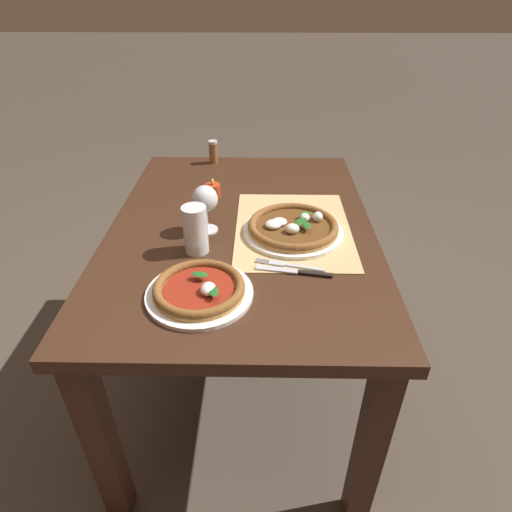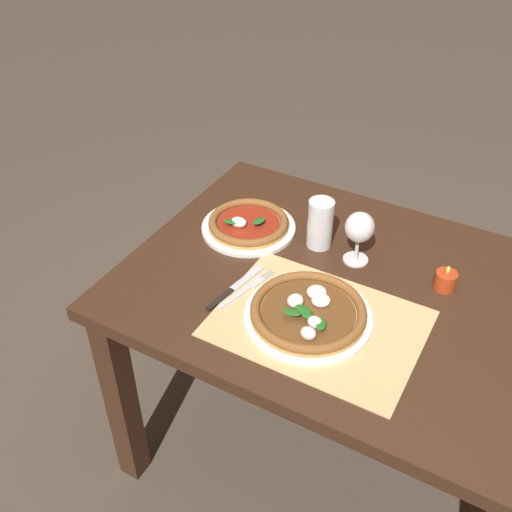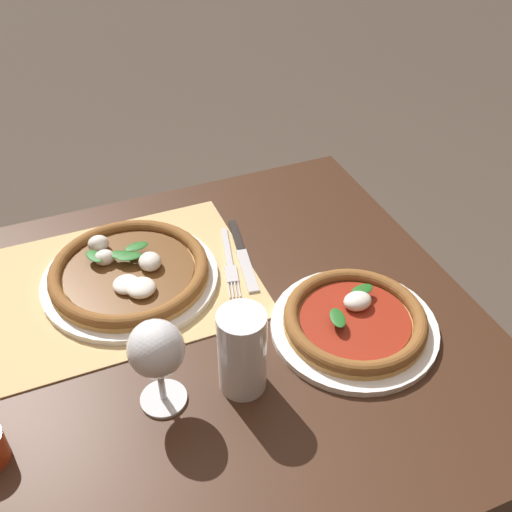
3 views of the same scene
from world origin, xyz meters
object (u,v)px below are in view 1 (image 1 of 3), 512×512
(votive_candle, at_px, (213,191))
(pizza_near, at_px, (293,227))
(fork, at_px, (289,265))
(knife, at_px, (293,271))
(pizza_far, at_px, (199,290))
(pepper_shaker, at_px, (213,152))
(pint_glass, at_px, (195,230))
(wine_glass, at_px, (205,201))

(votive_candle, bearing_deg, pizza_near, -132.85)
(fork, relative_size, knife, 0.92)
(pizza_near, distance_m, pizza_far, 0.41)
(fork, height_order, pepper_shaker, pepper_shaker)
(pizza_far, distance_m, votive_candle, 0.58)
(pint_glass, distance_m, pepper_shaker, 0.70)
(votive_candle, distance_m, pepper_shaker, 0.34)
(pizza_far, distance_m, pint_glass, 0.22)
(pint_glass, bearing_deg, pizza_far, -170.67)
(fork, bearing_deg, wine_glass, 52.14)
(pint_glass, relative_size, fork, 0.73)
(wine_glass, bearing_deg, pizza_far, -176.80)
(knife, height_order, pepper_shaker, pepper_shaker)
(pint_glass, xyz_separation_m, votive_candle, (0.36, -0.01, -0.05))
(pizza_near, relative_size, pint_glass, 2.19)
(pizza_far, height_order, wine_glass, wine_glass)
(wine_glass, xyz_separation_m, fork, (-0.20, -0.25, -0.10))
(pizza_near, relative_size, pepper_shaker, 3.27)
(wine_glass, bearing_deg, votive_candle, 1.13)
(pizza_near, xyz_separation_m, fork, (-0.18, 0.02, -0.02))
(pizza_far, distance_m, pepper_shaker, 0.92)
(pint_glass, height_order, knife, pint_glass)
(fork, height_order, votive_candle, votive_candle)
(pepper_shaker, bearing_deg, wine_glass, -176.41)
(pizza_far, xyz_separation_m, fork, (0.13, -0.24, -0.01))
(pizza_far, xyz_separation_m, pint_glass, (0.21, 0.03, 0.05))
(pizza_far, xyz_separation_m, pepper_shaker, (0.92, 0.06, 0.03))
(wine_glass, bearing_deg, pizza_near, -93.07)
(pint_glass, bearing_deg, knife, -111.11)
(fork, height_order, knife, knife)
(fork, bearing_deg, pepper_shaker, 20.45)
(knife, relative_size, votive_candle, 2.98)
(pizza_near, relative_size, fork, 1.60)
(knife, distance_m, votive_candle, 0.55)
(knife, bearing_deg, wine_glass, 49.30)
(knife, height_order, votive_candle, votive_candle)
(wine_glass, distance_m, knife, 0.36)
(pizza_near, distance_m, knife, 0.21)
(pizza_far, relative_size, knife, 1.29)
(knife, xyz_separation_m, votive_candle, (0.47, 0.27, 0.02))
(pizza_near, xyz_separation_m, pepper_shaker, (0.60, 0.31, 0.03))
(pizza_far, distance_m, wine_glass, 0.34)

